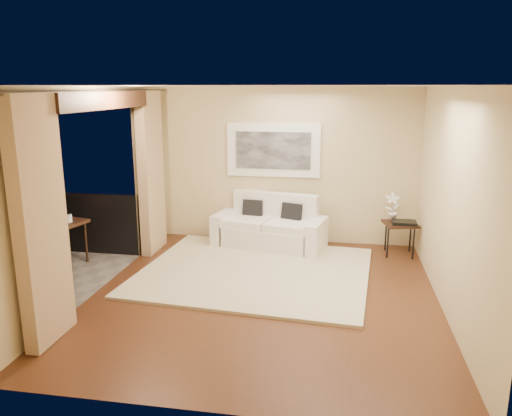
% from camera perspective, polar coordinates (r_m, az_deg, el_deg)
% --- Properties ---
extents(floor, '(5.00, 5.00, 0.00)m').
position_cam_1_polar(floor, '(6.71, 0.94, -9.93)').
color(floor, '#532D18').
rests_on(floor, ground).
extents(room_shell, '(5.00, 6.40, 5.00)m').
position_cam_1_polar(room_shell, '(6.81, -17.38, 11.66)').
color(room_shell, white).
rests_on(room_shell, ground).
extents(balcony, '(1.81, 2.60, 1.17)m').
position_cam_1_polar(balcony, '(7.82, -23.91, -6.27)').
color(balcony, '#605B56').
rests_on(balcony, ground).
extents(curtains, '(0.16, 4.80, 2.64)m').
position_cam_1_polar(curtains, '(6.93, -16.54, 1.86)').
color(curtains, tan).
rests_on(curtains, ground).
extents(artwork, '(1.62, 0.07, 0.92)m').
position_cam_1_polar(artwork, '(8.69, 1.98, 6.61)').
color(artwork, white).
rests_on(artwork, room_shell).
extents(rug, '(3.52, 3.13, 0.04)m').
position_cam_1_polar(rug, '(7.47, -0.12, -7.24)').
color(rug, beige).
rests_on(rug, floor).
extents(sofa, '(2.00, 1.17, 0.90)m').
position_cam_1_polar(sofa, '(8.58, 1.66, -2.36)').
color(sofa, white).
rests_on(sofa, floor).
extents(side_table, '(0.60, 0.60, 0.54)m').
position_cam_1_polar(side_table, '(8.44, 16.15, -2.02)').
color(side_table, black).
rests_on(side_table, floor).
extents(tray, '(0.38, 0.29, 0.05)m').
position_cam_1_polar(tray, '(8.36, 16.57, -1.60)').
color(tray, black).
rests_on(tray, side_table).
extents(orchid, '(0.26, 0.20, 0.46)m').
position_cam_1_polar(orchid, '(8.50, 15.35, 0.16)').
color(orchid, white).
rests_on(orchid, side_table).
extents(bistro_table, '(0.73, 0.73, 0.71)m').
position_cam_1_polar(bistro_table, '(8.10, -21.35, -2.02)').
color(bistro_table, black).
rests_on(bistro_table, balcony).
extents(balcony_chair_far, '(0.47, 0.48, 1.05)m').
position_cam_1_polar(balcony_chair_far, '(7.83, -25.60, -3.05)').
color(balcony_chair_far, black).
rests_on(balcony_chair_far, balcony).
extents(balcony_chair_near, '(0.49, 0.49, 1.07)m').
position_cam_1_polar(balcony_chair_near, '(7.82, -26.11, -3.05)').
color(balcony_chair_near, black).
rests_on(balcony_chair_near, balcony).
extents(ice_bucket, '(0.18, 0.18, 0.20)m').
position_cam_1_polar(ice_bucket, '(8.18, -22.00, -0.60)').
color(ice_bucket, silver).
rests_on(ice_bucket, bistro_table).
extents(candle, '(0.06, 0.06, 0.07)m').
position_cam_1_polar(candle, '(8.16, -20.58, -0.97)').
color(candle, red).
rests_on(candle, bistro_table).
extents(vase, '(0.04, 0.04, 0.18)m').
position_cam_1_polar(vase, '(7.96, -22.25, -1.07)').
color(vase, white).
rests_on(vase, bistro_table).
extents(glass_a, '(0.06, 0.06, 0.12)m').
position_cam_1_polar(glass_a, '(7.96, -20.67, -1.16)').
color(glass_a, white).
rests_on(glass_a, bistro_table).
extents(glass_b, '(0.06, 0.06, 0.12)m').
position_cam_1_polar(glass_b, '(7.98, -20.49, -1.10)').
color(glass_b, white).
rests_on(glass_b, bistro_table).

